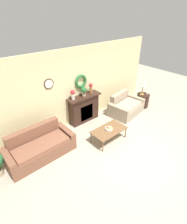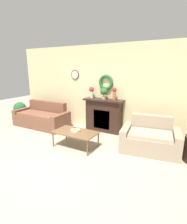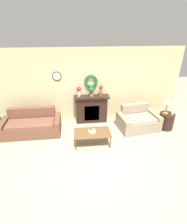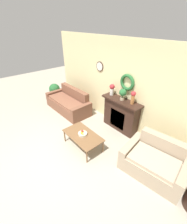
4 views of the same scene
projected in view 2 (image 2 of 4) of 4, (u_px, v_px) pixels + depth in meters
ground_plane at (51, 164)px, 3.75m from camera, size 16.00×16.00×0.00m
wall_back at (104, 88)px, 5.59m from camera, size 6.80×0.15×2.70m
fireplace at (104, 115)px, 5.58m from camera, size 1.29×0.41×1.04m
couch_left at (42, 118)px, 6.11m from camera, size 1.93×0.89×0.84m
loveseat_right at (150, 139)px, 4.32m from camera, size 1.48×1.11×0.82m
coffee_table at (75, 133)px, 4.46m from camera, size 1.11×0.63×0.41m
fruit_bowl at (75, 130)px, 4.45m from camera, size 0.24×0.24×0.12m
vase_on_mantel_left at (92, 92)px, 5.61m from camera, size 0.16×0.16×0.36m
vase_on_mantel_right at (114, 93)px, 5.24m from camera, size 0.14×0.14×0.38m
potted_plant_on_mantel at (104, 92)px, 5.38m from camera, size 0.22×0.22×0.35m
potted_plant_floor_by_couch at (20, 109)px, 6.66m from camera, size 0.47×0.47×0.73m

